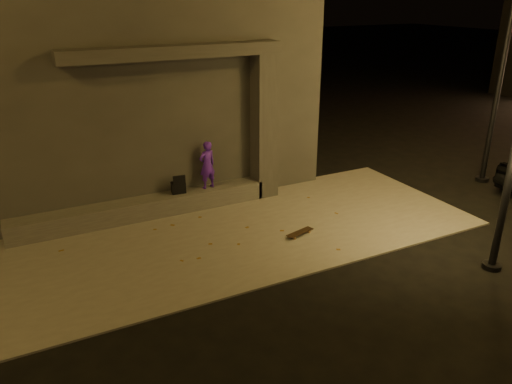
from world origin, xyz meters
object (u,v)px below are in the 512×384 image
backpack (178,187)px  skateboard (300,233)px  column (264,127)px  skateboarder (207,165)px

backpack → skateboard: (1.90, -2.49, -0.55)m
backpack → column: bearing=6.7°
column → skateboard: bearing=-99.6°
column → skateboard: (-0.42, -2.49, -1.74)m
column → skateboarder: (-1.56, 0.00, -0.76)m
skateboarder → skateboard: skateboarder is taller
column → backpack: 2.61m
column → skateboard: column is taller
column → skateboarder: bearing=180.0°
skateboarder → skateboard: size_ratio=1.66×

